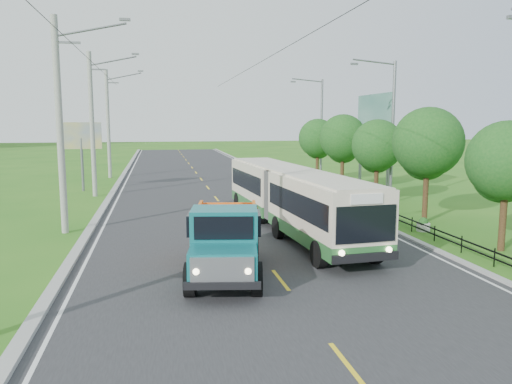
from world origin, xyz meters
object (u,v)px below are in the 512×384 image
object	(u,v)px
billboard_right	(375,120)
dump_truck	(225,235)
pole_mid	(93,124)
planter_near	(423,225)
tree_third	(427,146)
streetlight_mid	(390,127)
pole_far	(108,123)
tree_second	(505,165)
streetlight_far	(320,125)
tree_fourth	(377,148)
bus	(291,195)
tree_fifth	(343,140)
planter_mid	(358,200)
tree_back	(318,140)
planter_far	(318,185)
pole_near	(60,125)
billboard_left	(81,140)

from	to	relation	value
billboard_right	dump_truck	distance (m)	24.03
pole_mid	planter_near	world-z (taller)	pole_mid
tree_third	streetlight_mid	size ratio (longest dim) A/B	0.66
pole_far	tree_second	world-z (taller)	pole_far
pole_far	streetlight_far	distance (m)	19.56
billboard_right	tree_second	bearing A→B (deg)	-97.79
pole_mid	pole_far	world-z (taller)	same
pole_mid	dump_truck	bearing A→B (deg)	-71.97
tree_fourth	bus	world-z (taller)	tree_fourth
tree_fifth	billboard_right	xyz separation A→B (m)	(2.44, -0.14, 1.49)
pole_mid	planter_mid	distance (m)	18.88
tree_back	streetlight_far	xyz separation A→B (m)	(0.79, 1.86, 1.25)
planter_far	billboard_right	size ratio (longest dim) A/B	0.09
tree_fourth	streetlight_mid	bearing A→B (deg)	-10.15
pole_near	tree_second	bearing A→B (deg)	-20.74
tree_third	tree_fourth	world-z (taller)	tree_third
pole_mid	billboard_right	size ratio (longest dim) A/B	1.37
bus	dump_truck	size ratio (longest dim) A/B	2.48
tree_second	tree_fifth	xyz separation A→B (m)	(0.00, 18.00, 0.33)
tree_back	billboard_left	bearing A→B (deg)	-173.69
streetlight_far	dump_truck	distance (m)	30.00
pole_mid	tree_fifth	xyz separation A→B (m)	(18.12, -0.86, -1.24)
pole_far	dump_truck	world-z (taller)	pole_far
pole_mid	planter_near	bearing A→B (deg)	-41.65
planter_far	tree_second	bearing A→B (deg)	-86.38
planter_far	dump_truck	size ratio (longest dim) A/B	0.11
tree_second	tree_third	world-z (taller)	tree_third
bus	tree_back	bearing A→B (deg)	64.17
tree_second	pole_near	bearing A→B (deg)	159.26
streetlight_mid	billboard_right	xyz separation A→B (m)	(1.66, 6.00, 0.44)
tree_back	planter_far	bearing A→B (deg)	-106.88
pole_mid	tree_fifth	size ratio (longest dim) A/B	1.72
tree_third	planter_near	xyz separation A→B (m)	(-1.26, -2.14, -3.70)
tree_second	tree_fourth	bearing A→B (deg)	90.00
planter_mid	dump_truck	size ratio (longest dim) A/B	0.11
streetlight_mid	bus	distance (m)	11.06
tree_fourth	billboard_right	world-z (taller)	billboard_right
tree_fifth	streetlight_mid	world-z (taller)	streetlight_mid
tree_third	billboard_right	size ratio (longest dim) A/B	0.82
tree_fourth	bus	bearing A→B (deg)	-137.91
planter_near	dump_truck	bearing A→B (deg)	-153.64
planter_far	planter_near	bearing A→B (deg)	-90.00
dump_truck	pole_mid	bearing A→B (deg)	117.63
streetlight_far	bus	size ratio (longest dim) A/B	0.59
streetlight_mid	billboard_right	bearing A→B (deg)	74.56
planter_mid	tree_fifth	bearing A→B (deg)	78.44
tree_fifth	pole_mid	bearing A→B (deg)	177.29
pole_near	planter_far	bearing A→B (deg)	37.63
tree_fourth	streetlight_far	bearing A→B (deg)	86.75
streetlight_far	planter_near	distance (m)	22.57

